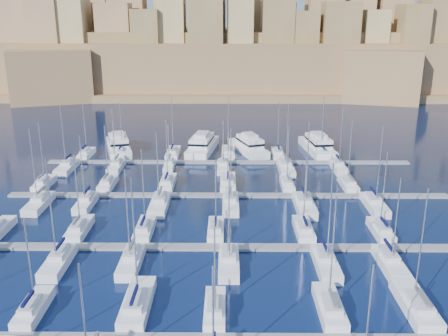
{
  "coord_description": "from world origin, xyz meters",
  "views": [
    {
      "loc": [
        -0.06,
        -79.41,
        33.84
      ],
      "look_at": [
        -0.76,
        6.0,
        6.95
      ],
      "focal_mm": 40.0,
      "sensor_mm": 36.0,
      "label": 1
    }
  ],
  "objects_px": {
    "sailboat_2": "(137,303)",
    "motor_yacht_c": "(249,146)",
    "motor_yacht_b": "(202,145)",
    "motor_yacht_d": "(318,145)",
    "sailboat_4": "(330,307)",
    "motor_yacht_a": "(118,145)"
  },
  "relations": [
    {
      "from": "sailboat_2",
      "to": "motor_yacht_b",
      "type": "xyz_separation_m",
      "value": [
        4.24,
        70.06,
        0.95
      ]
    },
    {
      "from": "sailboat_2",
      "to": "sailboat_4",
      "type": "height_order",
      "value": "sailboat_2"
    },
    {
      "from": "sailboat_4",
      "to": "motor_yacht_c",
      "type": "distance_m",
      "value": 70.04
    },
    {
      "from": "sailboat_4",
      "to": "motor_yacht_b",
      "type": "height_order",
      "value": "sailboat_4"
    },
    {
      "from": "motor_yacht_c",
      "to": "motor_yacht_b",
      "type": "bearing_deg",
      "value": 175.57
    },
    {
      "from": "sailboat_4",
      "to": "motor_yacht_b",
      "type": "bearing_deg",
      "value": 104.64
    },
    {
      "from": "motor_yacht_a",
      "to": "motor_yacht_b",
      "type": "xyz_separation_m",
      "value": [
        21.12,
        0.33,
        0.0
      ]
    },
    {
      "from": "sailboat_4",
      "to": "motor_yacht_a",
      "type": "relative_size",
      "value": 0.83
    },
    {
      "from": "sailboat_2",
      "to": "motor_yacht_a",
      "type": "height_order",
      "value": "sailboat_2"
    },
    {
      "from": "motor_yacht_a",
      "to": "sailboat_4",
      "type": "bearing_deg",
      "value": -60.62
    },
    {
      "from": "motor_yacht_a",
      "to": "motor_yacht_b",
      "type": "bearing_deg",
      "value": 0.9
    },
    {
      "from": "motor_yacht_c",
      "to": "sailboat_2",
      "type": "bearing_deg",
      "value": -103.02
    },
    {
      "from": "sailboat_2",
      "to": "motor_yacht_c",
      "type": "distance_m",
      "value": 70.98
    },
    {
      "from": "sailboat_2",
      "to": "motor_yacht_a",
      "type": "bearing_deg",
      "value": 103.61
    },
    {
      "from": "sailboat_2",
      "to": "motor_yacht_a",
      "type": "relative_size",
      "value": 0.92
    },
    {
      "from": "motor_yacht_b",
      "to": "motor_yacht_d",
      "type": "relative_size",
      "value": 1.03
    },
    {
      "from": "motor_yacht_b",
      "to": "motor_yacht_d",
      "type": "bearing_deg",
      "value": -0.42
    },
    {
      "from": "sailboat_2",
      "to": "motor_yacht_d",
      "type": "distance_m",
      "value": 77.37
    },
    {
      "from": "sailboat_2",
      "to": "motor_yacht_c",
      "type": "relative_size",
      "value": 1.0
    },
    {
      "from": "motor_yacht_c",
      "to": "motor_yacht_d",
      "type": "xyz_separation_m",
      "value": [
        17.28,
        0.7,
        -0.0
      ]
    },
    {
      "from": "motor_yacht_d",
      "to": "sailboat_2",
      "type": "bearing_deg",
      "value": -115.47
    },
    {
      "from": "motor_yacht_a",
      "to": "motor_yacht_d",
      "type": "distance_m",
      "value": 50.14
    }
  ]
}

